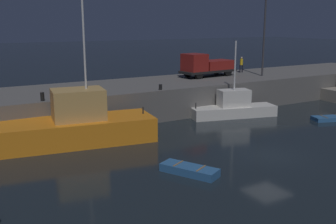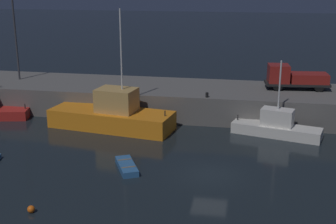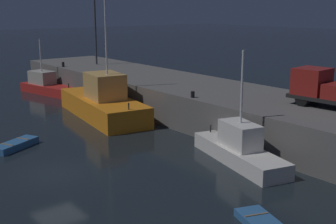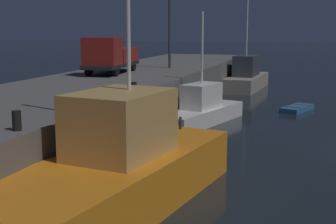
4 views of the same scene
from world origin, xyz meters
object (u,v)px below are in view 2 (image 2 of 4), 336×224
fishing_trawler_red (113,115)px  fishing_boat_white (276,127)px  rowboat_white_mid (127,166)px  mooring_buoy_near (31,209)px  bollard_central (107,89)px  utility_truck (294,77)px  bollard_east (207,95)px  lamp_post_west (15,30)px

fishing_trawler_red → fishing_boat_white: (14.69, 0.66, -0.39)m
rowboat_white_mid → mooring_buoy_near: 8.12m
mooring_buoy_near → bollard_central: 18.83m
utility_truck → bollard_east: bearing=-149.2°
mooring_buoy_near → utility_truck: (16.48, 23.34, 3.64)m
fishing_trawler_red → lamp_post_west: bearing=152.5°
bollard_east → utility_truck: bearing=30.8°
fishing_trawler_red → bollard_east: 8.89m
mooring_buoy_near → bollard_east: size_ratio=0.97×
mooring_buoy_near → bollard_east: bearing=65.6°
lamp_post_west → bollard_east: size_ratio=20.28×
bollard_central → fishing_trawler_red: bearing=-63.3°
utility_truck → mooring_buoy_near: bearing=-125.2°
fishing_trawler_red → rowboat_white_mid: size_ratio=3.45×
fishing_boat_white → bollard_central: fishing_boat_white is taller
fishing_trawler_red → lamp_post_west: (-12.53, 6.51, 6.77)m
fishing_boat_white → bollard_central: 16.24m
fishing_boat_white → bollard_east: 6.92m
fishing_trawler_red → bollard_east: fishing_trawler_red is taller
lamp_post_west → utility_truck: bearing=1.6°
mooring_buoy_near → fishing_trawler_red: bearing=89.9°
fishing_boat_white → mooring_buoy_near: size_ratio=17.88×
bollard_central → bollard_east: 9.65m
fishing_boat_white → utility_truck: fishing_boat_white is taller
utility_truck → bollard_central: size_ratio=10.39×
fishing_trawler_red → mooring_buoy_near: (-0.03, -16.00, -1.00)m
fishing_boat_white → lamp_post_west: size_ratio=0.86×
rowboat_white_mid → lamp_post_west: size_ratio=0.37×
lamp_post_west → bollard_east: 21.86m
rowboat_white_mid → mooring_buoy_near: rowboat_white_mid is taller
fishing_trawler_red → lamp_post_west: lamp_post_west is taller
bollard_east → fishing_boat_white: bearing=-16.4°
fishing_boat_white → bollard_central: bearing=173.2°
bollard_central → bollard_east: bollard_central is taller
mooring_buoy_near → bollard_central: size_ratio=0.72×
utility_truck → bollard_east: 9.46m
utility_truck → fishing_boat_white: bearing=-104.7°
rowboat_white_mid → bollard_central: bearing=114.0°
bollard_central → bollard_east: size_ratio=1.34×
mooring_buoy_near → bollard_central: (-1.26, 18.58, 2.77)m
bollard_central → mooring_buoy_near: bearing=-86.1°
rowboat_white_mid → utility_truck: (12.66, 16.18, 3.64)m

